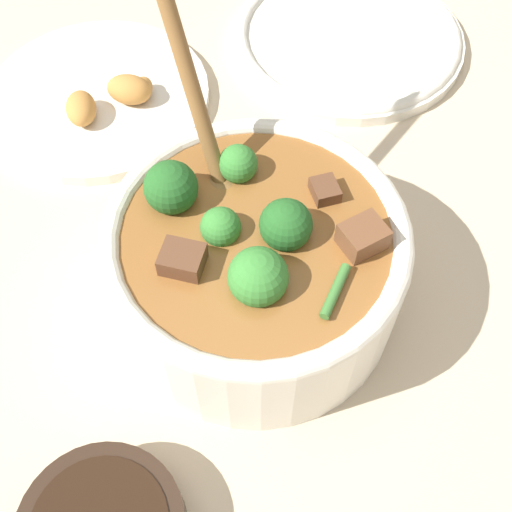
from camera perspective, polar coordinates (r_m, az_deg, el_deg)
The scene contains 4 objects.
ground_plane at distance 0.54m, azimuth -0.00°, elevation -3.72°, with size 4.00×4.00×0.00m, color #C6B293.
stew_bowl at distance 0.49m, azimuth -0.07°, elevation -0.30°, with size 0.28×0.23×0.28m.
empty_plate at distance 0.75m, azimuth 8.14°, elevation 18.70°, with size 0.25×0.25×0.02m.
food_plate at distance 0.69m, azimuth -13.71°, elevation 13.63°, with size 0.23×0.23×0.04m.
Camera 1 is at (-0.18, 0.19, 0.47)m, focal length 45.00 mm.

